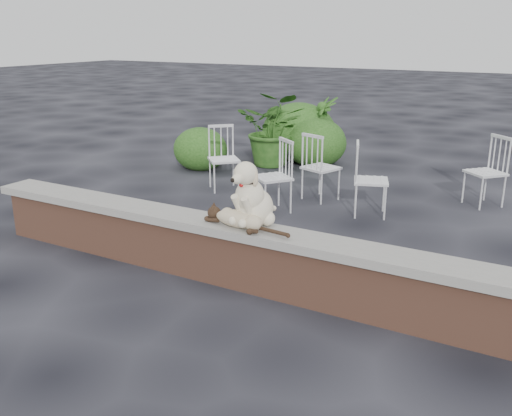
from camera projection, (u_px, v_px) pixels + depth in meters
The scene contains 13 objects.
ground at pixel (245, 285), 5.30m from camera, with size 60.00×60.00×0.00m, color black.
brick_wall at pixel (244, 260), 5.22m from camera, with size 6.00×0.30×0.50m, color brown.
capstone at pixel (244, 230), 5.14m from camera, with size 6.20×0.40×0.08m, color slate.
dog at pixel (255, 192), 5.09m from camera, with size 0.40×0.53×0.62m, color beige, non-canonical shape.
cat at pixel (239, 218), 5.07m from camera, with size 1.07×0.26×0.18m, color tan, non-canonical shape.
chair_c at pixel (321, 167), 7.83m from camera, with size 0.56×0.56×0.94m, color white, non-canonical shape.
chair_e at pixel (371, 179), 7.16m from camera, with size 0.56×0.56×0.94m, color white, non-canonical shape.
chair_a at pixel (224, 158), 8.33m from camera, with size 0.56×0.56×0.94m, color white, non-canonical shape.
chair_b at pixel (272, 176), 7.32m from camera, with size 0.56×0.56×0.94m, color white, non-canonical shape.
chair_d at pixel (486, 171), 7.57m from camera, with size 0.56×0.56×0.94m, color white, non-canonical shape.
potted_plant_a at pixel (274, 129), 9.76m from camera, with size 1.16×1.01×1.29m, color #1A4313.
potted_plant_b at pixel (323, 130), 10.05m from camera, with size 0.65×0.65×1.16m, color #1A4313.
shrubbery at pixel (287, 138), 10.09m from camera, with size 2.59×2.58×1.09m.
Camera 1 is at (2.48, -4.15, 2.28)m, focal length 39.82 mm.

